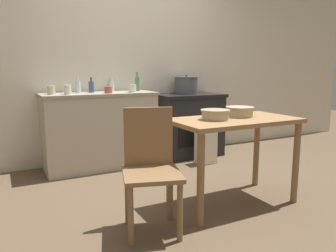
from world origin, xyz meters
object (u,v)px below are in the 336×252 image
work_table (234,133)px  mixing_bowl_small (215,114)px  chair (151,166)px  bottle_far_left (78,87)px  cup_right (68,90)px  cup_center (132,88)px  flour_sack (206,148)px  stock_pot (186,85)px  bottle_mid_left (137,84)px  bottle_left (112,86)px  cup_mid_right (108,90)px  bottle_center_left (91,87)px  stove (188,125)px  cup_center_right (51,90)px  mixing_bowl_large (240,111)px

work_table → mixing_bowl_small: size_ratio=4.45×
chair → bottle_far_left: size_ratio=4.71×
cup_right → cup_center: bearing=0.8°
flour_sack → stock_pot: bearing=88.7°
bottle_mid_left → cup_center: (-0.14, -0.18, -0.04)m
bottle_left → cup_center: bearing=-65.2°
chair → cup_right: 1.65m
chair → stock_pot: 2.23m
flour_sack → cup_mid_right: size_ratio=4.53×
bottle_mid_left → bottle_center_left: 0.58m
stove → bottle_far_left: bearing=177.3°
stove → bottle_left: 1.14m
stock_pot → cup_center_right: size_ratio=3.44×
chair → cup_center_right: 1.76m
stove → bottle_far_left: size_ratio=4.74×
cup_center → cup_center_right: (-0.90, 0.08, -0.00)m
stock_pot → bottle_far_left: (-1.43, 0.01, 0.01)m
bottle_mid_left → cup_mid_right: (-0.44, -0.21, -0.05)m
stock_pot → cup_right: (-1.58, -0.18, -0.01)m
bottle_left → cup_center_right: 0.79m
mixing_bowl_large → bottle_center_left: 1.83m
bottle_left → cup_right: (-0.60, -0.33, -0.01)m
work_table → cup_right: size_ratio=10.67×
mixing_bowl_large → cup_mid_right: cup_mid_right is taller
flour_sack → cup_mid_right: cup_mid_right is taller
flour_sack → stock_pot: 0.91m
work_table → mixing_bowl_small: 0.25m
stock_pot → bottle_left: (-0.98, 0.16, 0.01)m
cup_center → cup_mid_right: bearing=-174.9°
stove → cup_center: cup_center is taller
bottle_center_left → flour_sack: bearing=-22.3°
bottle_far_left → bottle_center_left: bearing=-0.2°
mixing_bowl_small → cup_right: bearing=122.2°
work_table → cup_center: (-0.34, 1.47, 0.31)m
flour_sack → bottle_mid_left: (-0.69, 0.53, 0.78)m
bottle_mid_left → cup_center: bearing=-126.7°
stock_pot → bottle_mid_left: 0.70m
flour_sack → bottle_left: bottle_left is taller
bottle_left → cup_mid_right: 0.38m
flour_sack → cup_center: size_ratio=4.25×
mixing_bowl_large → bottle_center_left: bearing=119.4°
cup_center_right → cup_right: cup_right is taller
mixing_bowl_small → bottle_far_left: size_ratio=1.29×
flour_sack → chair: bearing=-136.8°
bottle_mid_left → stove: bearing=-6.0°
cup_center_right → mixing_bowl_small: bearing=-55.2°
mixing_bowl_small → stove: bearing=66.6°
flour_sack → cup_right: (-1.57, 0.34, 0.74)m
chair → cup_center_right: size_ratio=9.56×
mixing_bowl_small → bottle_mid_left: (-0.02, 1.63, 0.19)m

